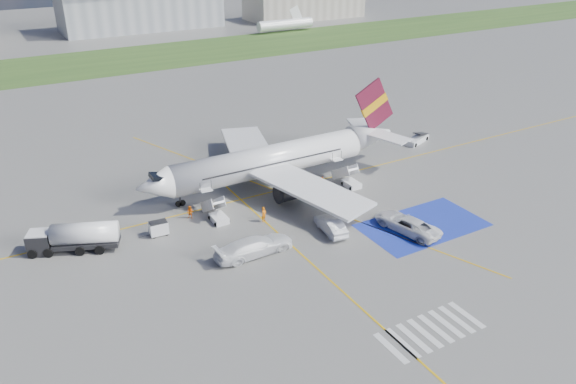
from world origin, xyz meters
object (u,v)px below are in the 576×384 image
Objects in this scene: gpu_cart at (159,229)px; car_silver_b at (331,225)px; van_white_b at (254,244)px; car_silver_a at (329,222)px; airliner at (279,159)px; belt_loader at (417,140)px; van_white_a at (407,222)px; fuel_tanker at (75,239)px.

car_silver_b is (16.54, -8.83, 0.11)m from gpu_cart.
car_silver_b is 0.81× the size of van_white_b.
car_silver_b is (-0.38, -0.88, 0.15)m from car_silver_a.
car_silver_a is (-0.96, -13.23, -2.69)m from airliner.
gpu_cart is 44.06m from belt_loader.
gpu_cart is 0.49× the size of car_silver_a.
van_white_a reaches higher than car_silver_a.
airliner is 4.00× the size of fuel_tanker.
airliner is 26.74m from fuel_tanker.
airliner is at bearing 164.12° from belt_loader.
van_white_b is at bearing -9.25° from fuel_tanker.
car_silver_a is at bearing -45.71° from van_white_a.
car_silver_b is 0.86× the size of van_white_a.
belt_loader is (51.89, 6.19, -0.90)m from fuel_tanker.
car_silver_b is (-26.88, -16.30, 0.46)m from belt_loader.
van_white_b is at bearing -127.35° from airliner.
airliner is 25.81m from belt_loader.
van_white_a reaches higher than car_silver_b.
belt_loader is 39.66m from van_white_b.
fuel_tanker is at bearing -2.89° from car_silver_a.
belt_loader is 0.85× the size of van_white_b.
van_white_b is (-16.75, 4.05, 0.13)m from van_white_a.
van_white_a is at bearing -154.69° from belt_loader.
van_white_a is 17.23m from van_white_b.
car_silver_a is (16.92, -7.95, -0.03)m from gpu_cart.
gpu_cart is 0.40× the size of car_silver_b.
airliner is 14.40m from car_silver_b.
belt_loader is at bearing -67.68° from van_white_b.
van_white_a is 0.94× the size of van_white_b.
airliner is at bearing -39.09° from van_white_b.
airliner is at bearing -77.06° from car_silver_a.
belt_loader is at bearing -145.39° from van_white_a.
airliner is at bearing -88.26° from car_silver_b.
gpu_cart is at bearing 37.99° from van_white_b.
car_silver_a is at bearing -106.34° from car_silver_b.
fuel_tanker is at bearing -34.87° from van_white_a.
gpu_cart is 0.34× the size of van_white_a.
gpu_cart reaches higher than car_silver_a.
car_silver_b reaches higher than car_silver_a.
van_white_a is at bearing 159.38° from car_silver_b.
car_silver_a is at bearing -87.37° from van_white_b.
belt_loader is at bearing 30.00° from fuel_tanker.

